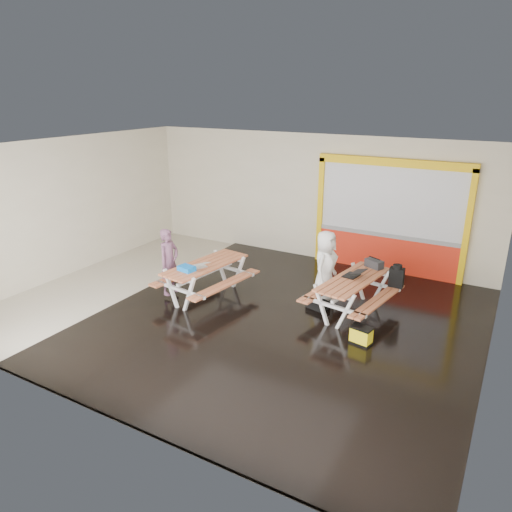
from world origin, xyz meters
The scene contains 14 objects.
room centered at (0.00, 0.00, 1.75)m, with size 10.02×8.02×3.52m.
deck centered at (1.25, 0.00, 0.03)m, with size 7.50×7.98×0.05m, color black.
kiosk centered at (2.20, 3.93, 1.44)m, with size 3.88×0.16×3.00m.
picnic_table_left centered at (-0.93, 0.21, 0.66)m, with size 1.76×2.35×0.87m.
picnic_table_right centered at (2.27, 1.06, 0.65)m, with size 1.75×2.32×0.85m.
person_left centered at (-1.67, -0.17, 0.90)m, with size 0.56×0.37×1.54m, color #674157.
person_right centered at (1.53, 1.32, 0.88)m, with size 0.81×0.52×1.65m, color white.
laptop_left centered at (-0.89, -0.06, 0.91)m, with size 0.49×0.47×0.16m.
laptop_right centered at (2.24, 1.16, 0.90)m, with size 0.48×0.44×0.18m.
blue_pouch centered at (-1.03, -0.35, 0.91)m, with size 0.36×0.25×0.10m, color blue.
toolbox centered at (2.45, 1.91, 0.94)m, with size 0.45×0.35×0.23m.
backpack centered at (2.98, 1.83, 0.77)m, with size 0.31×0.20×0.51m.
dark_case centered at (1.55, 0.93, 0.13)m, with size 0.44×0.33×0.16m, color black.
fluke_bag centered at (2.86, -0.11, 0.22)m, with size 0.44×0.33×0.34m.
Camera 1 is at (5.04, -7.98, 4.60)m, focal length 33.26 mm.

